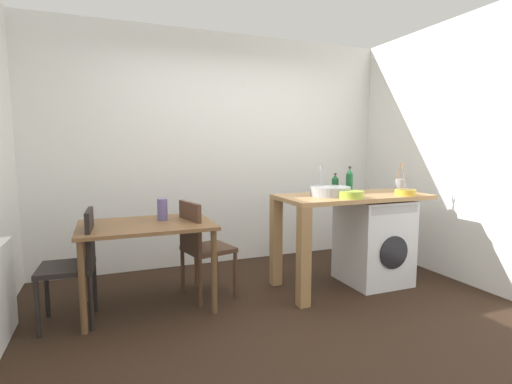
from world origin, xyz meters
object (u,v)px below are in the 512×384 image
object	(u,v)px
washing_machine	(373,241)
bottle_tall_green	(335,183)
chair_opposite	(201,244)
mixing_bowl	(351,194)
utensil_crock	(400,185)
colander	(405,192)
dining_table	(147,234)
vase	(162,209)
bottle_squat_brown	(349,181)
chair_person_seat	(77,260)

from	to	relation	value
washing_machine	bottle_tall_green	xyz separation A→B (m)	(-0.29, 0.28, 0.58)
chair_opposite	mixing_bowl	xyz separation A→B (m)	(1.31, -0.42, 0.45)
chair_opposite	mixing_bowl	size ratio (longest dim) A/B	3.77
utensil_crock	colander	bearing A→B (deg)	-123.70
bottle_tall_green	washing_machine	bearing A→B (deg)	-43.09
dining_table	colander	world-z (taller)	colander
vase	dining_table	bearing A→B (deg)	-146.31
chair_opposite	utensil_crock	bearing A→B (deg)	71.41
colander	vase	bearing A→B (deg)	167.21
bottle_squat_brown	chair_person_seat	bearing A→B (deg)	-178.42
mixing_bowl	vase	xyz separation A→B (m)	(-1.64, 0.49, -0.12)
bottle_squat_brown	dining_table	bearing A→B (deg)	179.08
bottle_squat_brown	washing_machine	bearing A→B (deg)	-39.49
chair_person_seat	washing_machine	xyz separation A→B (m)	(2.77, -0.09, -0.08)
mixing_bowl	colander	distance (m)	0.62
colander	washing_machine	bearing A→B (deg)	130.74
dining_table	mixing_bowl	xyz separation A→B (m)	(1.79, -0.39, 0.31)
bottle_tall_green	mixing_bowl	size ratio (longest dim) A/B	0.82
dining_table	washing_machine	distance (m)	2.24
washing_machine	vase	bearing A→B (deg)	171.90
chair_person_seat	colander	world-z (taller)	colander
mixing_bowl	utensil_crock	xyz separation A→B (m)	(0.80, 0.25, 0.03)
washing_machine	vase	world-z (taller)	vase
dining_table	mixing_bowl	world-z (taller)	mixing_bowl
chair_opposite	utensil_crock	distance (m)	2.17
vase	chair_person_seat	bearing A→B (deg)	-163.70
bottle_tall_green	chair_opposite	bearing A→B (deg)	-178.09
bottle_squat_brown	vase	xyz separation A→B (m)	(-1.87, 0.13, -0.21)
bottle_squat_brown	colander	xyz separation A→B (m)	(0.38, -0.38, -0.09)
dining_table	colander	xyz separation A→B (m)	(2.41, -0.41, 0.31)
chair_person_seat	mixing_bowl	xyz separation A→B (m)	(2.33, -0.29, 0.45)
chair_opposite	vase	distance (m)	0.47
mixing_bowl	colander	world-z (taller)	mixing_bowl
chair_opposite	bottle_squat_brown	size ratio (longest dim) A/B	3.33
chair_person_seat	chair_opposite	xyz separation A→B (m)	(1.02, 0.14, 0.00)
mixing_bowl	vase	world-z (taller)	mixing_bowl
bottle_tall_green	bottle_squat_brown	size ratio (longest dim) A/B	0.72
mixing_bowl	utensil_crock	distance (m)	0.84
chair_opposite	colander	distance (m)	2.03
utensil_crock	vase	world-z (taller)	utensil_crock
mixing_bowl	vase	size ratio (longest dim) A/B	1.24
dining_table	washing_machine	xyz separation A→B (m)	(2.22, -0.19, -0.21)
dining_table	washing_machine	world-z (taller)	washing_machine
chair_opposite	chair_person_seat	bearing A→B (deg)	-96.31
dining_table	vase	xyz separation A→B (m)	(0.15, 0.10, 0.19)
bottle_squat_brown	vase	size ratio (longest dim) A/B	1.40
washing_machine	colander	distance (m)	0.59
bottle_tall_green	utensil_crock	size ratio (longest dim) A/B	0.65
chair_opposite	vase	size ratio (longest dim) A/B	4.68
dining_table	mixing_bowl	size ratio (longest dim) A/B	4.61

